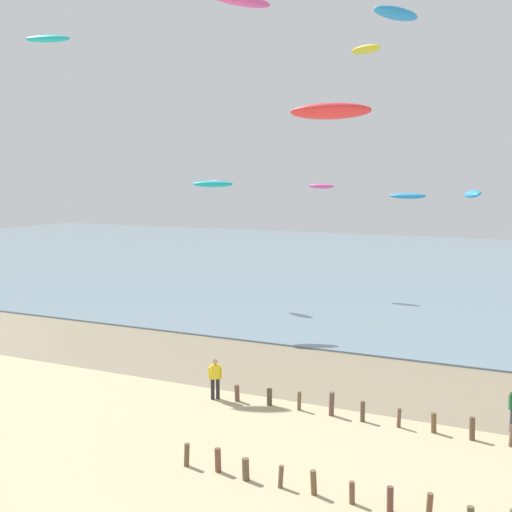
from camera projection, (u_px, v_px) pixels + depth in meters
wet_sand_strip at (294, 371)px, 31.42m from camera, size 120.00×8.07×0.01m
sea at (439, 268)px, 66.38m from camera, size 160.00×70.00×0.10m
groyne_mid at (374, 495)px, 18.35m from camera, size 12.21×0.35×0.78m
groyne_far at (402, 417)px, 24.23m from camera, size 13.50×0.38×0.95m
person_trailing_behind at (215, 378)px, 27.29m from camera, size 0.48×0.39×1.71m
kite_aloft_1 at (330, 111)px, 25.39m from camera, size 3.33×1.38×0.82m
kite_aloft_2 at (213, 184)px, 39.74m from camera, size 2.61×1.63×0.43m
kite_aloft_4 at (48, 39)px, 33.86m from camera, size 2.54×1.60×0.53m
kite_aloft_6 at (473, 194)px, 42.05m from camera, size 1.92×2.82×0.73m
kite_aloft_7 at (240, 0)px, 32.06m from camera, size 2.93×3.68×1.03m
kite_aloft_8 at (216, 182)px, 47.60m from camera, size 2.31×1.59×0.44m
kite_aloft_10 at (366, 49)px, 53.18m from camera, size 3.30×2.46×0.84m
kite_aloft_11 at (396, 14)px, 29.18m from camera, size 2.08×3.05×0.54m
kite_aloft_12 at (321, 186)px, 51.17m from camera, size 2.23×0.97×0.50m
kite_aloft_13 at (407, 196)px, 35.76m from camera, size 2.04×0.68×0.35m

